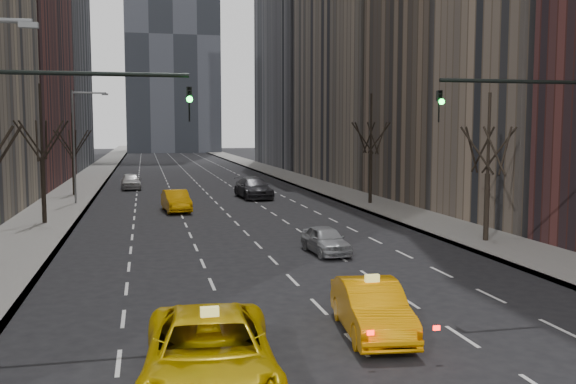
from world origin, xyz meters
TOP-DOWN VIEW (x-y plane):
  - sidewalk_left at (-12.25, 70.00)m, footprint 4.50×320.00m
  - sidewalk_right at (12.25, 70.00)m, footprint 4.50×320.00m
  - tree_lw_c at (-12.00, 34.00)m, footprint 3.36×3.50m
  - tree_lw_d at (-12.00, 52.00)m, footprint 3.36×3.50m
  - tree_rw_b at (12.00, 22.00)m, footprint 3.36×3.50m
  - tree_rw_c at (12.00, 40.00)m, footprint 3.36×3.50m
  - traffic_mast_left at (-9.11, 12.00)m, footprint 6.69×0.39m
  - traffic_mast_right at (9.11, 12.00)m, footprint 6.69×0.39m
  - streetlight_far at (-10.84, 45.00)m, footprint 2.83×0.22m
  - taxi_suv at (-4.37, 5.55)m, footprint 3.49×6.74m
  - taxi_sedan at (0.74, 8.80)m, footprint 2.19×4.94m
  - silver_sedan_ahead at (2.83, 21.06)m, footprint 1.85×4.05m
  - far_taxi at (-3.50, 38.94)m, footprint 2.16×4.96m
  - far_suv_grey at (3.61, 46.90)m, footprint 3.01×6.36m
  - far_car_white at (-7.12, 57.93)m, footprint 2.12×4.85m

SIDE VIEW (x-z plane):
  - sidewalk_left at x=-12.25m, z-range 0.00..0.15m
  - sidewalk_right at x=12.25m, z-range 0.00..0.15m
  - silver_sedan_ahead at x=2.83m, z-range 0.00..1.35m
  - taxi_sedan at x=0.74m, z-range 0.00..1.58m
  - far_taxi at x=-3.50m, z-range 0.00..1.58m
  - far_car_white at x=-7.12m, z-range 0.00..1.63m
  - far_suv_grey at x=3.61m, z-range 0.00..1.79m
  - taxi_suv at x=-4.37m, z-range 0.00..1.81m
  - tree_lw_d at x=-12.00m, z-range -0.12..7.24m
  - tree_rw_b at x=12.00m, z-range -0.19..7.63m
  - tree_lw_c at x=-12.00m, z-range -0.33..8.41m
  - tree_rw_c at x=12.00m, z-range -0.33..8.41m
  - traffic_mast_left at x=-9.11m, z-range 1.49..9.49m
  - traffic_mast_right at x=9.11m, z-range 1.49..9.49m
  - streetlight_far at x=-10.84m, z-range 1.12..10.12m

